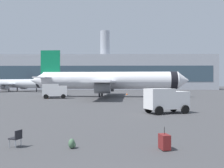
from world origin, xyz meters
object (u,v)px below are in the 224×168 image
Objects in this scene: airplane_at_gate at (109,81)px; safety_cone_near at (168,94)px; service_truck at (55,90)px; traveller_backpack at (72,144)px; safety_cone_mid at (127,94)px; safety_cone_far at (47,97)px; gate_chair at (16,137)px; cargo_van at (166,99)px; rolling_suitcase at (164,142)px; airplane_taxiing at (16,83)px.

safety_cone_near is (14.14, 4.29, -3.30)m from airplane_at_gate.
service_truck is at bearing -158.03° from safety_cone_near.
service_truck is 39.53m from traveller_backpack.
safety_cone_mid is 0.88× the size of safety_cone_far.
traveller_backpack is (-14.41, -48.13, -0.12)m from safety_cone_near.
airplane_at_gate is 15.14m from safety_cone_near.
cargo_van is at bearing 54.05° from gate_chair.
service_truck is at bearing 126.42° from cargo_van.
safety_cone_mid is 0.72× the size of gate_chair.
traveller_backpack is (-0.27, -43.84, -3.42)m from airplane_at_gate.
service_truck is 5.97× the size of gate_chair.
cargo_van is at bearing -51.36° from safety_cone_far.
safety_cone_far reaches higher than safety_cone_mid.
gate_chair reaches higher than safety_cone_far.
rolling_suitcase is at bearing -2.54° from gate_chair.
gate_chair is at bearing -94.02° from airplane_at_gate.
airplane_taxiing reaches higher than cargo_van.
safety_cone_near is at bearing 16.87° from airplane_at_gate.
safety_cone_mid is 54.11m from gate_chair.
safety_cone_far is (-26.26, -10.09, -0.00)m from safety_cone_near.
traveller_backpack is at bearing -66.10° from airplane_taxiing.
safety_cone_mid is (-9.68, 5.61, -0.05)m from safety_cone_near.
cargo_van is (17.73, -24.03, -0.16)m from service_truck.
safety_cone_far is (21.86, -38.02, -2.50)m from airplane_taxiing.
cargo_van reaches higher than safety_cone_near.
cargo_van is 39.76m from safety_cone_mid.
airplane_at_gate is 74.45× the size of traveller_backpack.
service_truck is at bearing 105.30° from traveller_backpack.
cargo_van reaches higher than gate_chair.
cargo_van reaches higher than traveller_backpack.
safety_cone_near is 50.97m from gate_chair.
safety_cone_far is 0.82× the size of gate_chair.
airplane_at_gate is 43.98m from traveller_backpack.
airplane_taxiing is (-33.98, 32.22, -0.81)m from airplane_at_gate.
service_truck is 10.70× the size of traveller_backpack.
safety_cone_near is (7.11, 34.05, -1.10)m from cargo_van.
rolling_suitcase is (4.20, -44.01, -3.27)m from airplane_at_gate.
safety_cone_near is (48.13, -27.93, -2.50)m from airplane_taxiing.
airplane_at_gate reaches higher than airplane_taxiing.
service_truck is at bearing -151.82° from airplane_at_gate.
rolling_suitcase is (-2.83, -14.25, -1.06)m from cargo_van.
safety_cone_near reaches higher than traveller_backpack.
airplane_taxiing reaches higher than rolling_suitcase.
cargo_van reaches higher than safety_cone_mid.
airplane_at_gate is 44.33m from rolling_suitcase.
safety_cone_mid is at bearing 65.72° from airplane_at_gate.
safety_cone_near is 28.14m from safety_cone_far.
airplane_taxiing is 74.33m from cargo_van.
rolling_suitcase is 7.27m from gate_chair.
service_truck is (-10.70, -5.73, -2.05)m from airplane_at_gate.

